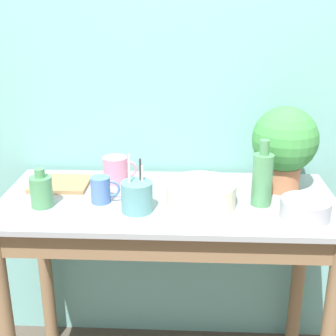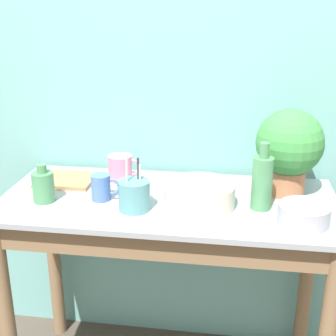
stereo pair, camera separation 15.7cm
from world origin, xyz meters
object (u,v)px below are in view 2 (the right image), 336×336
tray_board (66,180)px  bottle_tall (262,182)px  utensil_cup (134,195)px  bowl_small_steel (304,214)px  bowl_wash_large (199,195)px  bottle_short (43,186)px  mug_blue (102,187)px  mug_pink (121,168)px  potted_plant (289,147)px

tray_board → bottle_tall: bearing=-10.5°
utensil_cup → tray_board: size_ratio=0.94×
bottle_tall → bowl_small_steel: size_ratio=1.43×
bottle_tall → tray_board: size_ratio=1.09×
bowl_wash_large → bowl_small_steel: (0.35, -0.08, -0.01)m
bowl_wash_large → bottle_tall: (0.21, 0.01, 0.06)m
bottle_short → tray_board: 0.20m
mug_blue → utensil_cup: bearing=-26.7°
bowl_wash_large → mug_pink: bearing=148.5°
bowl_wash_large → bottle_short: (-0.56, -0.04, 0.02)m
mug_pink → mug_blue: (-0.02, -0.20, -0.00)m
bowl_wash_large → bottle_short: size_ratio=1.76×
mug_pink → bowl_small_steel: mug_pink is taller
bowl_small_steel → utensil_cup: 0.57m
mug_pink → mug_blue: 0.20m
bottle_tall → mug_pink: bottle_tall is taller
tray_board → potted_plant: bearing=0.5°
potted_plant → bowl_wash_large: (-0.31, -0.16, -0.14)m
bowl_wash_large → bowl_small_steel: bowl_wash_large is taller
bowl_wash_large → bottle_tall: 0.22m
mug_blue → bowl_small_steel: size_ratio=0.64×
bottle_tall → utensil_cup: 0.45m
mug_blue → bowl_small_steel: bearing=-7.4°
bottle_short → mug_blue: bearing=12.4°
mug_pink → mug_blue: size_ratio=1.27×
bottle_tall → tray_board: bearing=169.5°
bottle_tall → bowl_wash_large: bearing=-176.2°
mug_blue → bowl_small_steel: (0.71, -0.09, -0.02)m
potted_plant → mug_blue: size_ratio=3.02×
bottle_short → utensil_cup: (0.34, -0.02, -0.00)m
bowl_small_steel → utensil_cup: (-0.57, 0.02, 0.02)m
tray_board → bottle_short: bearing=-93.7°
mug_pink → bowl_small_steel: size_ratio=0.81×
potted_plant → mug_blue: potted_plant is taller
mug_pink → bowl_wash_large: bearing=-31.5°
potted_plant → bottle_tall: (-0.10, -0.15, -0.08)m
bowl_wash_large → bottle_tall: bearing=3.8°
mug_blue → tray_board: bearing=142.3°
utensil_cup → mug_pink: bearing=113.1°
bottle_short → mug_blue: (0.20, 0.05, -0.01)m
potted_plant → bottle_short: (-0.88, -0.20, -0.13)m
bottle_short → mug_pink: 0.33m
bottle_short → bowl_wash_large: bearing=3.8°
bowl_small_steel → mug_blue: bearing=172.6°
potted_plant → bowl_small_steel: potted_plant is taller
bottle_short → mug_pink: size_ratio=1.04×
bottle_short → bowl_small_steel: bottle_short is taller
bowl_small_steel → bowl_wash_large: bearing=166.4°
mug_blue → utensil_cup: utensil_cup is taller
mug_pink → utensil_cup: size_ratio=0.66×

